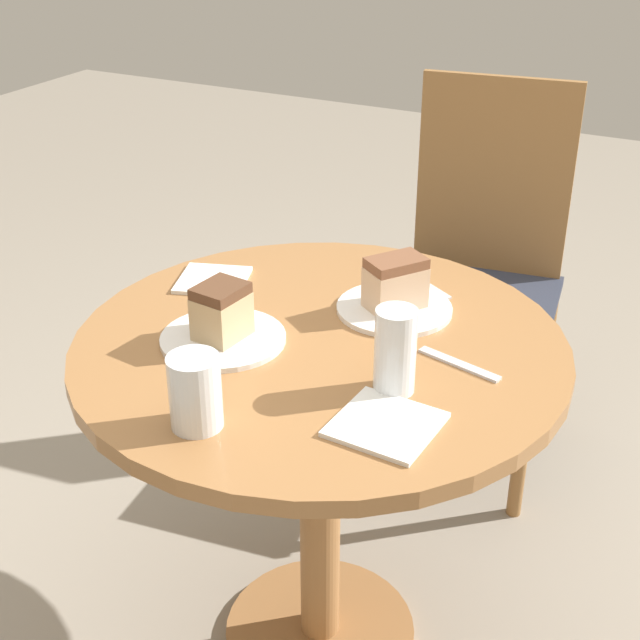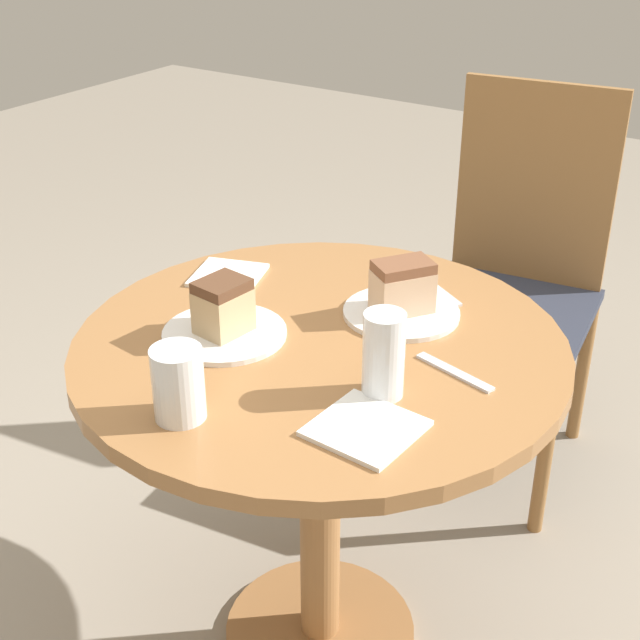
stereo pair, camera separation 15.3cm
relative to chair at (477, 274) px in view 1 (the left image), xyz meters
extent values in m
plane|color=gray|center=(-0.03, -0.84, -0.50)|extent=(8.00, 8.00, 0.00)
cylinder|color=#9E6B3D|center=(-0.03, -0.84, -0.49)|extent=(0.40, 0.40, 0.03)
cylinder|color=#9E6B3D|center=(-0.03, -0.84, -0.14)|extent=(0.08, 0.08, 0.66)
cylinder|color=#9E6B3D|center=(-0.03, -0.84, 0.20)|extent=(0.87, 0.87, 0.03)
cylinder|color=olive|center=(-0.15, -0.32, -0.28)|extent=(0.04, 0.04, 0.43)
cylinder|color=olive|center=(0.23, -0.27, -0.28)|extent=(0.04, 0.04, 0.43)
cylinder|color=olive|center=(-0.21, 0.11, -0.28)|extent=(0.04, 0.04, 0.43)
cylinder|color=olive|center=(0.17, 0.16, -0.28)|extent=(0.04, 0.04, 0.43)
cube|color=#2D3342|center=(0.01, -0.08, -0.06)|extent=(0.48, 0.53, 0.03)
cube|color=olive|center=(-0.02, 0.14, 0.22)|extent=(0.40, 0.07, 0.52)
cylinder|color=white|center=(0.05, -0.68, 0.22)|extent=(0.21, 0.21, 0.01)
cylinder|color=white|center=(-0.18, -0.92, 0.22)|extent=(0.22, 0.22, 0.01)
cube|color=beige|center=(0.05, -0.68, 0.27)|extent=(0.12, 0.12, 0.08)
cube|color=brown|center=(0.05, -0.68, 0.32)|extent=(0.11, 0.12, 0.02)
cube|color=tan|center=(-0.18, -0.92, 0.27)|extent=(0.08, 0.10, 0.08)
cube|color=brown|center=(-0.18, -0.92, 0.32)|extent=(0.08, 0.09, 0.02)
cylinder|color=beige|center=(0.15, -0.93, 0.26)|extent=(0.06, 0.06, 0.08)
cylinder|color=white|center=(0.15, -0.93, 0.29)|extent=(0.07, 0.07, 0.14)
cylinder|color=silver|center=(-0.07, -1.15, 0.26)|extent=(0.07, 0.07, 0.08)
cylinder|color=white|center=(-0.07, -1.15, 0.28)|extent=(0.08, 0.08, 0.12)
cube|color=white|center=(0.18, -1.03, 0.22)|extent=(0.16, 0.16, 0.01)
cube|color=silver|center=(0.05, -0.55, 0.22)|extent=(0.16, 0.11, 0.00)
cube|color=silver|center=(0.22, -0.81, 0.22)|extent=(0.15, 0.06, 0.00)
cube|color=white|center=(-0.32, -0.73, 0.22)|extent=(0.17, 0.17, 0.01)
camera|label=1|loc=(0.59, -2.04, 0.98)|focal=50.00mm
camera|label=2|loc=(0.72, -1.97, 0.98)|focal=50.00mm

